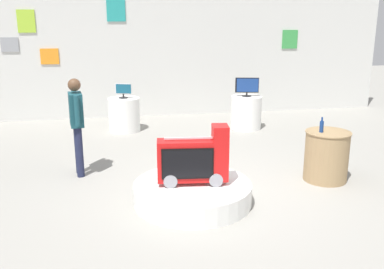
# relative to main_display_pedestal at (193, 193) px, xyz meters

# --- Properties ---
(ground_plane) EXTENTS (30.00, 30.00, 0.00)m
(ground_plane) POSITION_rel_main_display_pedestal_xyz_m (0.37, 0.39, -0.14)
(ground_plane) COLOR gray
(back_wall_display) EXTENTS (11.64, 0.13, 3.37)m
(back_wall_display) POSITION_rel_main_display_pedestal_xyz_m (0.36, 5.65, 1.54)
(back_wall_display) COLOR silver
(back_wall_display) RESTS_ON ground
(main_display_pedestal) EXTENTS (1.64, 1.64, 0.29)m
(main_display_pedestal) POSITION_rel_main_display_pedestal_xyz_m (0.00, 0.00, 0.00)
(main_display_pedestal) COLOR white
(main_display_pedestal) RESTS_ON ground
(novelty_firetruck_tv) EXTENTS (0.99, 0.43, 0.82)m
(novelty_firetruck_tv) POSITION_rel_main_display_pedestal_xyz_m (0.02, -0.01, 0.48)
(novelty_firetruck_tv) COLOR gray
(novelty_firetruck_tv) RESTS_ON main_display_pedestal
(display_pedestal_left_rear) EXTENTS (0.70, 0.70, 0.76)m
(display_pedestal_left_rear) POSITION_rel_main_display_pedestal_xyz_m (1.98, 3.87, 0.23)
(display_pedestal_left_rear) COLOR white
(display_pedestal_left_rear) RESTS_ON ground
(tv_on_left_rear) EXTENTS (0.53, 0.21, 0.43)m
(tv_on_left_rear) POSITION_rel_main_display_pedestal_xyz_m (1.99, 3.86, 0.84)
(tv_on_left_rear) COLOR black
(tv_on_left_rear) RESTS_ON display_pedestal_left_rear
(display_pedestal_center_rear) EXTENTS (0.71, 0.71, 0.76)m
(display_pedestal_center_rear) POSITION_rel_main_display_pedestal_xyz_m (-0.79, 4.17, 0.23)
(display_pedestal_center_rear) COLOR white
(display_pedestal_center_rear) RESTS_ON ground
(tv_on_center_rear) EXTENTS (0.36, 0.19, 0.33)m
(tv_on_center_rear) POSITION_rel_main_display_pedestal_xyz_m (-0.79, 4.17, 0.79)
(tv_on_center_rear) COLOR black
(tv_on_center_rear) RESTS_ON display_pedestal_center_rear
(side_table_round) EXTENTS (0.70, 0.70, 0.79)m
(side_table_round) POSITION_rel_main_display_pedestal_xyz_m (2.24, 0.48, 0.26)
(side_table_round) COLOR #9E7F56
(side_table_round) RESTS_ON ground
(bottle_on_side_table) EXTENTS (0.06, 0.06, 0.24)m
(bottle_on_side_table) POSITION_rel_main_display_pedestal_xyz_m (2.11, 0.47, 0.75)
(bottle_on_side_table) COLOR navy
(bottle_on_side_table) RESTS_ON side_table_round
(shopper_browsing_near_truck) EXTENTS (0.25, 0.56, 1.59)m
(shopper_browsing_near_truck) POSITION_rel_main_display_pedestal_xyz_m (-1.61, 1.44, 0.78)
(shopper_browsing_near_truck) COLOR #1E233F
(shopper_browsing_near_truck) RESTS_ON ground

